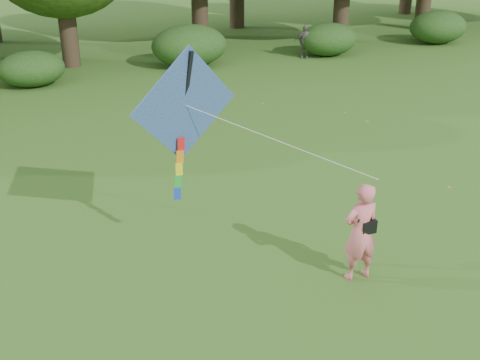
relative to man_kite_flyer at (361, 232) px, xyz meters
name	(u,v)px	position (x,y,z in m)	size (l,w,h in m)	color
ground	(343,279)	(-0.27, 0.05, -0.99)	(100.00, 100.00, 0.00)	#265114
man_kite_flyer	(361,232)	(0.00, 0.00, 0.00)	(0.72, 0.47, 1.98)	#E56B78
bystander_right	(304,41)	(8.39, 17.39, -0.19)	(0.93, 0.39, 1.59)	#68635C
crossbody_bag	(367,226)	(0.12, -0.03, 0.13)	(0.43, 0.20, 0.75)	black
flying_kite	(185,107)	(-2.64, 2.20, 2.13)	(4.03, 2.59, 3.10)	#2944B2
shrub_band	(109,56)	(-0.99, 17.65, -0.13)	(39.15, 3.22, 1.88)	#264919
fallen_leaves	(394,193)	(3.00, 2.86, -0.98)	(8.08, 14.88, 0.01)	olive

